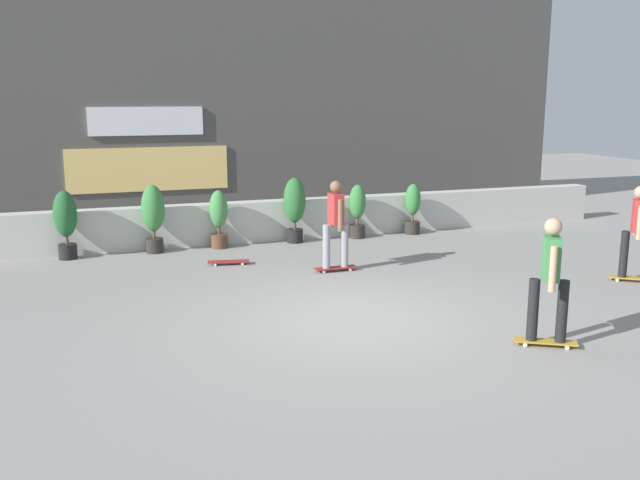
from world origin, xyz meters
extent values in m
plane|color=gray|center=(0.00, 0.00, 0.00)|extent=(48.00, 48.00, 0.00)
cube|color=beige|center=(0.00, 6.00, 0.45)|extent=(18.00, 0.40, 0.90)
cube|color=#4C4947|center=(0.00, 10.00, 3.25)|extent=(20.00, 2.00, 6.50)
cube|color=white|center=(-1.92, 8.96, 2.60)|extent=(2.80, 0.08, 0.70)
cube|color=#F2CC72|center=(-1.92, 8.97, 1.40)|extent=(4.00, 0.06, 1.10)
cylinder|color=black|center=(-3.93, 5.55, 0.15)|extent=(0.36, 0.36, 0.30)
cylinder|color=brown|center=(-3.93, 5.55, 0.38)|extent=(0.06, 0.06, 0.15)
ellipsoid|color=#235B2D|center=(-3.93, 5.55, 0.92)|extent=(0.46, 0.46, 0.93)
cylinder|color=#2D2823|center=(-2.22, 5.55, 0.15)|extent=(0.36, 0.36, 0.30)
cylinder|color=brown|center=(-2.22, 5.55, 0.38)|extent=(0.06, 0.06, 0.15)
ellipsoid|color=#387F3D|center=(-2.22, 5.55, 0.94)|extent=(0.48, 0.48, 0.97)
cylinder|color=brown|center=(-0.85, 5.55, 0.15)|extent=(0.36, 0.36, 0.30)
cylinder|color=brown|center=(-0.85, 5.55, 0.38)|extent=(0.06, 0.06, 0.15)
ellipsoid|color=#428C47|center=(-0.85, 5.55, 0.85)|extent=(0.39, 0.39, 0.80)
cylinder|color=black|center=(0.85, 5.55, 0.15)|extent=(0.36, 0.36, 0.30)
cylinder|color=brown|center=(0.85, 5.55, 0.38)|extent=(0.06, 0.06, 0.15)
ellipsoid|color=#2D6B33|center=(0.85, 5.55, 0.95)|extent=(0.49, 0.49, 1.00)
cylinder|color=#2D2823|center=(2.36, 5.55, 0.15)|extent=(0.36, 0.36, 0.30)
cylinder|color=brown|center=(2.36, 5.55, 0.38)|extent=(0.06, 0.06, 0.15)
ellipsoid|color=#387F3D|center=(2.36, 5.55, 0.84)|extent=(0.38, 0.38, 0.78)
cylinder|color=#2D2823|center=(3.78, 5.55, 0.15)|extent=(0.36, 0.36, 0.30)
cylinder|color=brown|center=(3.78, 5.55, 0.38)|extent=(0.06, 0.06, 0.15)
ellipsoid|color=#387F3D|center=(3.78, 5.55, 0.82)|extent=(0.36, 0.36, 0.74)
cube|color=#BF8C26|center=(5.43, 0.33, 0.07)|extent=(0.75, 0.65, 0.02)
cylinder|color=silver|center=(5.28, 0.55, 0.03)|extent=(0.06, 0.06, 0.06)
cylinder|color=silver|center=(5.18, 0.43, 0.03)|extent=(0.06, 0.06, 0.06)
cylinder|color=black|center=(5.29, 0.44, 0.49)|extent=(0.14, 0.14, 0.82)
cube|color=red|center=(5.43, 0.33, 1.18)|extent=(0.38, 0.41, 0.56)
cylinder|color=tan|center=(5.58, 0.51, 1.10)|extent=(0.09, 0.09, 0.58)
cylinder|color=tan|center=(5.29, 0.14, 1.10)|extent=(0.09, 0.09, 0.58)
cube|color=#BF8C26|center=(1.93, -1.84, 0.07)|extent=(0.79, 0.59, 0.02)
cylinder|color=silver|center=(2.19, -1.90, 0.03)|extent=(0.06, 0.05, 0.06)
cylinder|color=silver|center=(2.11, -2.04, 0.03)|extent=(0.06, 0.05, 0.06)
cylinder|color=silver|center=(1.75, -1.63, 0.03)|extent=(0.06, 0.05, 0.06)
cylinder|color=silver|center=(1.66, -1.77, 0.03)|extent=(0.06, 0.05, 0.06)
cylinder|color=black|center=(2.08, -1.93, 0.49)|extent=(0.14, 0.14, 0.82)
cylinder|color=black|center=(1.77, -1.74, 0.49)|extent=(0.14, 0.14, 0.82)
cube|color=#3F8C4C|center=(1.93, -1.84, 1.18)|extent=(0.36, 0.41, 0.56)
sphere|color=tan|center=(1.93, -1.84, 1.59)|extent=(0.22, 0.22, 0.22)
cylinder|color=tan|center=(2.05, -1.63, 1.10)|extent=(0.09, 0.09, 0.58)
cylinder|color=tan|center=(1.80, -2.04, 1.10)|extent=(0.09, 0.09, 0.58)
cube|color=maroon|center=(0.77, 2.79, 0.07)|extent=(0.80, 0.21, 0.02)
cylinder|color=silver|center=(0.51, 2.71, 0.03)|extent=(0.06, 0.03, 0.06)
cylinder|color=silver|center=(0.51, 2.87, 0.03)|extent=(0.06, 0.03, 0.06)
cylinder|color=silver|center=(1.03, 2.70, 0.03)|extent=(0.06, 0.03, 0.06)
cylinder|color=silver|center=(1.03, 2.86, 0.03)|extent=(0.06, 0.03, 0.06)
cylinder|color=gray|center=(0.59, 2.79, 0.49)|extent=(0.14, 0.14, 0.82)
cylinder|color=gray|center=(0.95, 2.78, 0.49)|extent=(0.14, 0.14, 0.82)
cube|color=red|center=(0.77, 2.79, 1.18)|extent=(0.20, 0.36, 0.56)
sphere|color=brown|center=(0.77, 2.79, 1.59)|extent=(0.22, 0.22, 0.22)
cylinder|color=brown|center=(0.77, 2.55, 1.10)|extent=(0.09, 0.09, 0.58)
cylinder|color=brown|center=(0.77, 3.02, 1.10)|extent=(0.09, 0.09, 0.58)
cube|color=maroon|center=(-1.00, 3.96, 0.07)|extent=(0.82, 0.35, 0.02)
cylinder|color=silver|center=(-1.27, 3.93, 0.03)|extent=(0.06, 0.04, 0.06)
cylinder|color=silver|center=(-1.24, 4.09, 0.03)|extent=(0.06, 0.04, 0.06)
cylinder|color=silver|center=(-0.76, 3.83, 0.03)|extent=(0.06, 0.04, 0.06)
cylinder|color=silver|center=(-0.73, 3.99, 0.03)|extent=(0.06, 0.04, 0.06)
camera|label=1|loc=(-3.72, -8.88, 3.18)|focal=38.82mm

